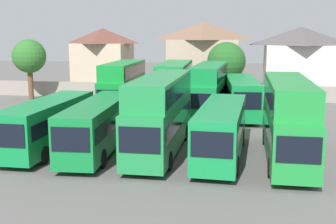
# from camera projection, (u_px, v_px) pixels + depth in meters

# --- Properties ---
(ground) EXTENTS (140.00, 140.00, 0.00)m
(ground) POSITION_uv_depth(u_px,v_px,m) (191.00, 108.00, 46.25)
(ground) COLOR #605E5B
(depot_boundary_wall) EXTENTS (56.00, 0.50, 1.80)m
(depot_boundary_wall) POSITION_uv_depth(u_px,v_px,m) (196.00, 92.00, 52.03)
(depot_boundary_wall) COLOR gray
(depot_boundary_wall) RESTS_ON ground
(bus_1) EXTENTS (2.77, 10.81, 3.30)m
(bus_1) POSITION_uv_depth(u_px,v_px,m) (49.00, 122.00, 29.63)
(bus_1) COLOR #12843E
(bus_1) RESTS_ON ground
(bus_2) EXTENTS (2.96, 11.52, 3.32)m
(bus_2) POSITION_uv_depth(u_px,v_px,m) (99.00, 123.00, 29.06)
(bus_2) COLOR #137B35
(bus_2) RESTS_ON ground
(bus_3) EXTENTS (2.71, 11.80, 5.00)m
(bus_3) POSITION_uv_depth(u_px,v_px,m) (161.00, 110.00, 28.69)
(bus_3) COLOR #1F8541
(bus_3) RESTS_ON ground
(bus_4) EXTENTS (3.02, 10.88, 3.33)m
(bus_4) POSITION_uv_depth(u_px,v_px,m) (222.00, 128.00, 27.53)
(bus_4) COLOR #158A42
(bus_4) RESTS_ON ground
(bus_5) EXTENTS (2.65, 11.81, 4.96)m
(bus_5) POSITION_uv_depth(u_px,v_px,m) (288.00, 115.00, 27.05)
(bus_5) COLOR #1F8D37
(bus_5) RESTS_ON ground
(bus_6) EXTENTS (2.74, 10.32, 4.96)m
(bus_6) POSITION_uv_depth(u_px,v_px,m) (123.00, 85.00, 42.70)
(bus_6) COLOR #138830
(bus_6) RESTS_ON ground
(bus_7) EXTENTS (2.90, 10.60, 4.97)m
(bus_7) POSITION_uv_depth(u_px,v_px,m) (175.00, 86.00, 41.87)
(bus_7) COLOR #1C8A3A
(bus_7) RESTS_ON ground
(bus_8) EXTENTS (3.05, 11.15, 4.83)m
(bus_8) POSITION_uv_depth(u_px,v_px,m) (209.00, 87.00, 41.79)
(bus_8) COLOR #13863E
(bus_8) RESTS_ON ground
(bus_9) EXTENTS (3.42, 11.62, 3.50)m
(bus_9) POSITION_uv_depth(u_px,v_px,m) (242.00, 95.00, 41.65)
(bus_9) COLOR #148C3E
(bus_9) RESTS_ON ground
(house_terrace_left) EXTENTS (7.66, 8.03, 8.38)m
(house_terrace_left) POSITION_uv_depth(u_px,v_px,m) (103.00, 57.00, 63.82)
(house_terrace_left) COLOR #C6B293
(house_terrace_left) RESTS_ON ground
(house_terrace_centre) EXTENTS (9.96, 7.58, 9.24)m
(house_terrace_centre) POSITION_uv_depth(u_px,v_px,m) (204.00, 55.00, 61.46)
(house_terrace_centre) COLOR tan
(house_terrace_centre) RESTS_ON ground
(house_terrace_right) EXTENTS (9.78, 7.88, 8.55)m
(house_terrace_right) POSITION_uv_depth(u_px,v_px,m) (300.00, 58.00, 59.84)
(house_terrace_right) COLOR silver
(house_terrace_right) RESTS_ON ground
(tree_left_of_lot) EXTENTS (4.65, 4.65, 6.67)m
(tree_left_of_lot) POSITION_uv_depth(u_px,v_px,m) (226.00, 62.00, 53.33)
(tree_left_of_lot) COLOR brown
(tree_left_of_lot) RESTS_ON ground
(tree_behind_wall) EXTENTS (3.91, 3.91, 7.02)m
(tree_behind_wall) POSITION_uv_depth(u_px,v_px,m) (29.00, 57.00, 51.40)
(tree_behind_wall) COLOR brown
(tree_behind_wall) RESTS_ON ground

